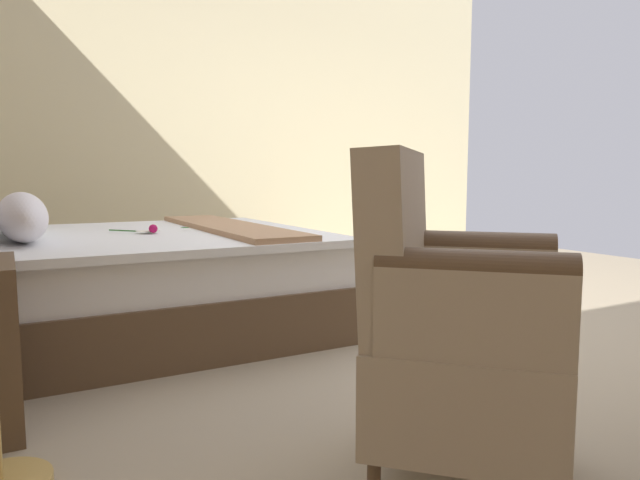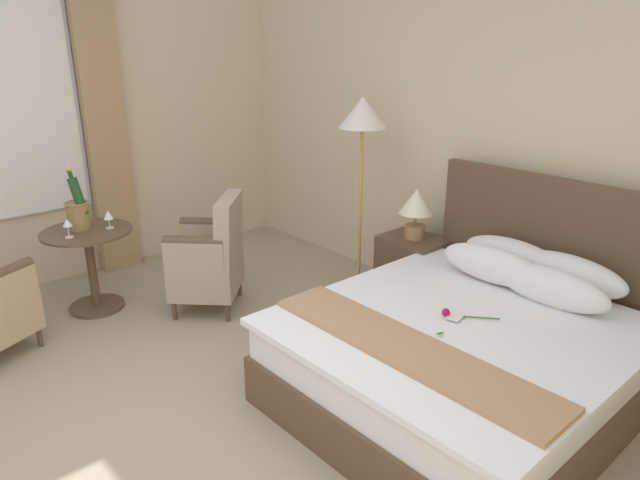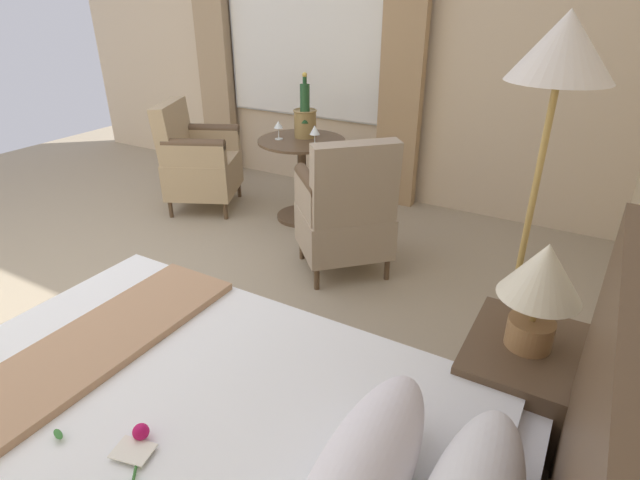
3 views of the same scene
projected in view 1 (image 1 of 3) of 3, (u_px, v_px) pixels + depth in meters
ground_plane at (441, 321)px, 3.45m from camera, size 7.22×7.22×0.00m
wall_far_side at (254, 106)px, 5.82m from camera, size 0.12×5.73×3.18m
bed at (119, 273)px, 3.19m from camera, size 1.82×2.05×1.22m
armchair_by_window at (450, 330)px, 1.61m from camera, size 0.76×0.76×0.95m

